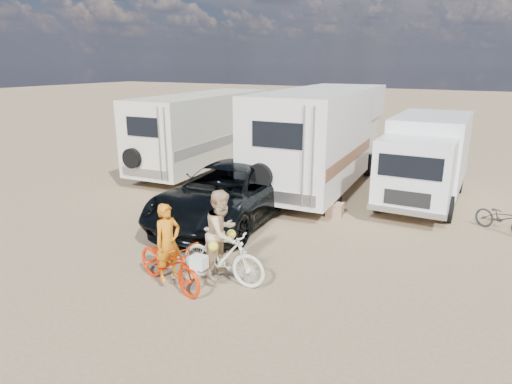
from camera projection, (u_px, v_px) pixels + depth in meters
The scene contains 12 objects.
ground at pixel (213, 258), 10.25m from camera, with size 140.00×140.00×0.00m, color #977D5A.
rv_main at pixel (322, 140), 15.58m from camera, with size 2.68×8.11×3.42m, color white, non-canonical shape.
rv_left at pixel (203, 132), 18.26m from camera, with size 2.28×7.66×3.08m, color beige, non-canonical shape.
box_truck at pixel (425, 161), 13.99m from camera, with size 2.17×5.61×2.68m, color white, non-canonical shape.
dark_suv at pixel (228, 193), 12.46m from camera, with size 2.63×5.71×1.59m, color black.
bike_man at pixel (169, 263), 8.81m from camera, with size 0.67×1.93×1.01m, color red.
bike_woman at pixel (223, 256), 8.96m from camera, with size 0.53×1.88×1.13m, color silver.
rider_man at pixel (168, 250), 8.73m from camera, with size 0.57×0.37×1.55m, color orange.
rider_woman at pixel (222, 242), 8.87m from camera, with size 0.86×0.67×1.77m, color tan.
bike_parked at pixel (503, 218), 11.65m from camera, with size 0.53×1.53×0.80m, color #232623.
cooler at pixel (245, 202), 13.58m from camera, with size 0.52×0.38×0.42m, color teal.
crate at pixel (335, 210), 12.98m from camera, with size 0.46×0.46×0.37m, color #977255.
Camera 1 is at (5.37, -7.78, 4.34)m, focal length 31.25 mm.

